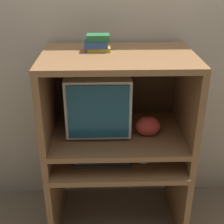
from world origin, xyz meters
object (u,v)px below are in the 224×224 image
object	(u,v)px
snack_bag	(148,126)
keyboard	(102,161)
crt_monitor	(99,100)
mouse	(144,161)
book_stack	(98,43)

from	to	relation	value
snack_bag	keyboard	bearing A→B (deg)	-165.05
crt_monitor	mouse	xyz separation A→B (m)	(0.30, -0.21, -0.36)
keyboard	book_stack	bearing A→B (deg)	95.15
snack_bag	crt_monitor	bearing A→B (deg)	161.40
mouse	book_stack	xyz separation A→B (m)	(-0.30, 0.22, 0.74)
snack_bag	book_stack	bearing A→B (deg)	159.95
keyboard	mouse	xyz separation A→B (m)	(0.28, -0.02, 0.00)
keyboard	book_stack	size ratio (longest dim) A/B	2.46
mouse	snack_bag	distance (m)	0.24
crt_monitor	keyboard	distance (m)	0.41
keyboard	book_stack	xyz separation A→B (m)	(-0.02, 0.20, 0.75)
crt_monitor	mouse	world-z (taller)	crt_monitor
crt_monitor	keyboard	world-z (taller)	crt_monitor
crt_monitor	book_stack	world-z (taller)	book_stack
snack_bag	book_stack	size ratio (longest dim) A/B	1.01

